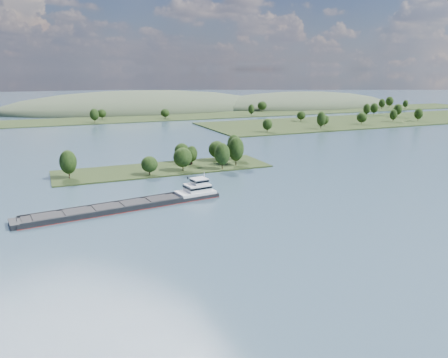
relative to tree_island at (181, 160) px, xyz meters
name	(u,v)px	position (x,y,z in m)	size (l,w,h in m)	color
ground	(210,205)	(-7.83, -58.81, -4.09)	(1800.00, 1800.00, 0.00)	#354B5B
tree_island	(181,160)	(0.00, 0.00, 0.00)	(100.00, 30.85, 15.21)	#223115
right_bank	(375,120)	(223.56, 120.86, -3.17)	(320.00, 90.00, 15.14)	#223115
back_shoreline	(111,119)	(0.97, 220.87, -3.44)	(900.00, 60.00, 15.59)	#223115
hill_east	(301,106)	(252.17, 291.19, -4.09)	(260.00, 140.00, 36.00)	#3B4832
hill_west	(142,109)	(52.17, 321.19, -4.09)	(320.00, 160.00, 44.00)	#3B4832
cargo_barge	(138,203)	(-31.35, -51.01, -2.90)	(70.42, 17.96, 9.46)	black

